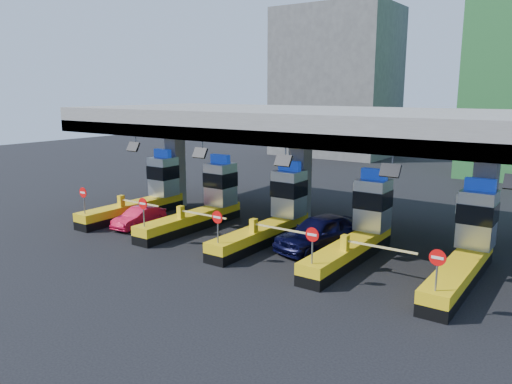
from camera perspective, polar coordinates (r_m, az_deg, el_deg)
The scene contains 10 objects.
ground at distance 27.45m, azimuth 1.79°, elevation -5.48°, with size 120.00×120.00×0.00m, color black.
toll_canopy at distance 28.76m, azimuth 5.03°, elevation 7.71°, with size 28.00×12.09×7.00m.
toll_lane_far_left at distance 33.64m, azimuth -12.32°, elevation -0.11°, with size 4.43×8.00×4.16m.
toll_lane_left at distance 30.22m, azimuth -5.86°, elevation -1.20°, with size 4.43×8.00×4.16m.
toll_lane_center at distance 27.30m, azimuth 2.13°, elevation -2.53°, with size 4.43×8.00×4.16m.
toll_lane_right at distance 25.03m, azimuth 11.81°, elevation -4.07°, with size 4.43×8.00×4.16m.
toll_lane_far_right at distance 23.63m, azimuth 23.06°, elevation -5.70°, with size 4.43×8.00×4.16m.
bg_building_concrete at distance 64.55m, azimuth 9.13°, elevation 12.23°, with size 14.00×10.00×18.00m, color #4C4C49.
van at distance 25.78m, azimuth 7.34°, elevation -4.61°, with size 2.12×5.28×1.80m, color black.
red_car at distance 30.64m, azimuth -13.23°, elevation -2.83°, with size 1.24×3.57×1.18m, color red.
Camera 1 is at (14.34, -21.99, 8.00)m, focal length 35.00 mm.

